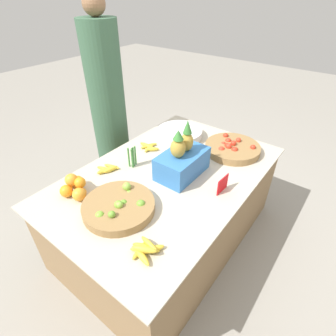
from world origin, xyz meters
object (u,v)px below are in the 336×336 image
(tomato_basket, at_px, (232,148))
(metal_bowl, at_px, (179,133))
(lime_bowl, at_px, (119,206))
(vendor_person, at_px, (109,112))
(produce_crate, at_px, (182,160))
(price_sign, at_px, (223,184))

(tomato_basket, distance_m, metal_bowl, 0.47)
(lime_bowl, relative_size, tomato_basket, 0.99)
(lime_bowl, relative_size, vendor_person, 0.25)
(lime_bowl, height_order, produce_crate, produce_crate)
(lime_bowl, distance_m, vendor_person, 1.10)
(tomato_basket, bearing_deg, lime_bowl, 167.22)
(tomato_basket, bearing_deg, vendor_person, 105.51)
(lime_bowl, bearing_deg, price_sign, -37.34)
(price_sign, height_order, produce_crate, produce_crate)
(lime_bowl, height_order, tomato_basket, lime_bowl)
(lime_bowl, bearing_deg, vendor_person, 50.21)
(metal_bowl, height_order, vendor_person, vendor_person)
(metal_bowl, bearing_deg, lime_bowl, -165.80)
(price_sign, bearing_deg, metal_bowl, 59.54)
(tomato_basket, xyz_separation_m, metal_bowl, (-0.06, 0.46, 0.01))
(tomato_basket, bearing_deg, produce_crate, 163.42)
(tomato_basket, distance_m, vendor_person, 1.11)
(metal_bowl, height_order, produce_crate, produce_crate)
(price_sign, bearing_deg, vendor_person, 84.57)
(metal_bowl, relative_size, vendor_person, 0.23)
(tomato_basket, relative_size, metal_bowl, 1.10)
(lime_bowl, xyz_separation_m, price_sign, (0.52, -0.39, 0.03))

